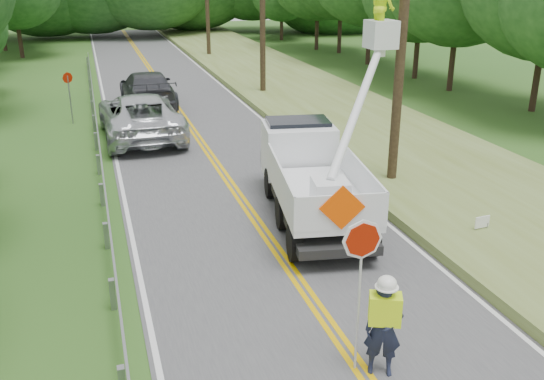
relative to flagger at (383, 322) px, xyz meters
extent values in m
cube|color=#444447|center=(-0.30, 13.55, -1.04)|extent=(7.20, 96.00, 0.02)
cube|color=#E3AB03|center=(-0.40, 13.55, -1.03)|extent=(0.12, 96.00, 0.00)
cube|color=#E3AB03|center=(-0.20, 13.55, -1.03)|extent=(0.12, 96.00, 0.00)
cube|color=silver|center=(-3.75, 13.55, -1.03)|extent=(0.12, 96.00, 0.00)
cube|color=silver|center=(3.15, 13.55, -1.03)|extent=(0.12, 96.00, 0.00)
cube|color=gray|center=(-4.40, 3.55, -0.70)|extent=(0.12, 0.14, 0.70)
cube|color=gray|center=(-4.40, 6.55, -0.70)|extent=(0.12, 0.14, 0.70)
cube|color=gray|center=(-4.40, 9.55, -0.70)|extent=(0.12, 0.14, 0.70)
cube|color=gray|center=(-4.40, 12.55, -0.70)|extent=(0.12, 0.14, 0.70)
cube|color=gray|center=(-4.40, 15.55, -0.70)|extent=(0.12, 0.14, 0.70)
cube|color=gray|center=(-4.40, 18.55, -0.70)|extent=(0.12, 0.14, 0.70)
cube|color=gray|center=(-4.40, 21.55, -0.70)|extent=(0.12, 0.14, 0.70)
cube|color=gray|center=(-4.40, 24.55, -0.70)|extent=(0.12, 0.14, 0.70)
cube|color=gray|center=(-4.40, 27.55, -0.70)|extent=(0.12, 0.14, 0.70)
cube|color=gray|center=(-4.40, 30.55, -0.70)|extent=(0.12, 0.14, 0.70)
cube|color=gray|center=(-4.40, 33.55, -0.70)|extent=(0.12, 0.14, 0.70)
cube|color=gray|center=(-4.40, 36.55, -0.70)|extent=(0.12, 0.14, 0.70)
cube|color=gray|center=(-4.30, 14.55, -0.45)|extent=(0.05, 48.00, 0.34)
cylinder|color=black|center=(4.70, 8.55, 3.95)|extent=(0.30, 0.30, 10.00)
cylinder|color=black|center=(4.70, 23.55, 3.95)|extent=(0.30, 0.30, 10.00)
cube|color=#5D6A2A|center=(6.80, 13.55, -0.90)|extent=(7.00, 96.00, 0.30)
cylinder|color=#332319|center=(-9.19, 42.82, 0.47)|extent=(0.32, 0.32, 3.05)
cylinder|color=#332319|center=(-10.89, 47.62, 0.87)|extent=(0.32, 0.32, 3.84)
cylinder|color=#332319|center=(16.40, 16.11, 0.70)|extent=(0.32, 0.32, 3.51)
cylinder|color=#332319|center=(15.36, 21.79, 0.71)|extent=(0.32, 0.32, 3.54)
cylinder|color=#332319|center=(15.46, 25.90, 0.55)|extent=(0.32, 0.32, 3.20)
cylinder|color=#332319|center=(15.08, 31.98, 0.82)|extent=(0.32, 0.32, 3.76)
cylinder|color=#332319|center=(15.43, 38.09, 0.79)|extent=(0.32, 0.32, 3.69)
cylinder|color=#332319|center=(14.39, 40.51, 0.65)|extent=(0.32, 0.32, 3.41)
cylinder|color=#332319|center=(13.69, 48.02, 0.17)|extent=(0.32, 0.32, 2.44)
imported|color=#191E33|center=(0.01, -0.01, -0.15)|extent=(0.77, 0.65, 1.78)
cube|color=#C4EC11|center=(0.01, -0.01, 0.26)|extent=(0.63, 0.52, 0.54)
ellipsoid|color=white|center=(0.01, -0.01, 0.75)|extent=(0.33, 0.33, 0.27)
cylinder|color=#B7B7B7|center=(-0.38, 0.22, 0.21)|extent=(0.04, 0.04, 2.49)
cylinder|color=#971501|center=(-0.38, 0.22, 1.51)|extent=(0.71, 0.05, 0.71)
cylinder|color=black|center=(-0.05, 4.50, -0.58)|extent=(0.43, 0.95, 0.92)
cylinder|color=black|center=(1.84, 4.19, -0.58)|extent=(0.43, 0.95, 0.92)
cylinder|color=black|center=(0.26, 6.38, -0.58)|extent=(0.43, 0.95, 0.92)
cylinder|color=black|center=(2.14, 6.08, -0.58)|extent=(0.43, 0.95, 0.92)
cylinder|color=black|center=(0.63, 8.74, -0.58)|extent=(0.43, 0.95, 0.92)
cylinder|color=black|center=(2.52, 8.43, -0.58)|extent=(0.43, 0.95, 0.92)
cube|color=black|center=(1.24, 6.51, -0.51)|extent=(2.94, 6.35, 0.24)
cube|color=white|center=(1.14, 5.85, -0.03)|extent=(2.86, 4.68, 0.21)
cube|color=white|center=(0.07, 6.02, 0.44)|extent=(0.75, 4.34, 0.86)
cube|color=white|center=(2.20, 5.68, 0.44)|extent=(0.75, 4.34, 0.86)
cube|color=white|center=(0.79, 3.71, 0.44)|extent=(2.18, 0.40, 0.86)
cube|color=white|center=(1.65, 9.06, 0.25)|extent=(2.41, 2.13, 1.72)
cube|color=black|center=(1.68, 9.24, 0.87)|extent=(2.08, 1.53, 0.72)
cube|color=white|center=(0.97, 4.82, 0.44)|extent=(0.98, 0.98, 0.76)
cube|color=white|center=(4.00, 8.55, 3.81)|extent=(0.81, 0.81, 0.81)
imported|color=#C4EC11|center=(4.00, 8.55, 4.59)|extent=(0.62, 0.80, 1.65)
cube|color=#FF4B00|center=(0.78, 3.64, 0.59)|extent=(1.07, 0.21, 1.08)
imported|color=silver|center=(-2.54, 16.89, -0.11)|extent=(3.26, 6.73, 1.84)
imported|color=#383A40|center=(-1.64, 22.57, -0.14)|extent=(2.51, 6.16, 1.79)
cylinder|color=gray|center=(-5.32, 20.14, 0.04)|extent=(0.06, 0.06, 2.19)
cylinder|color=#971501|center=(-5.32, 20.14, 1.04)|extent=(0.43, 0.30, 0.50)
cube|color=white|center=(5.05, 4.20, -0.56)|extent=(0.45, 0.08, 0.32)
cylinder|color=gray|center=(4.87, 4.20, -0.83)|extent=(0.02, 0.02, 0.45)
cylinder|color=gray|center=(5.23, 4.20, -0.83)|extent=(0.02, 0.02, 0.45)
camera|label=1|loc=(-4.40, -7.81, 5.74)|focal=39.35mm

